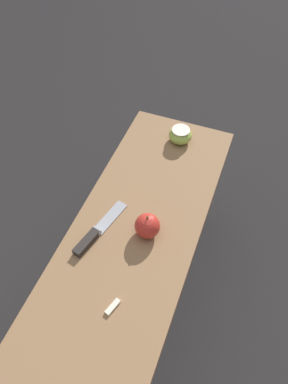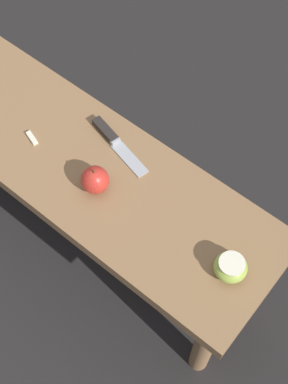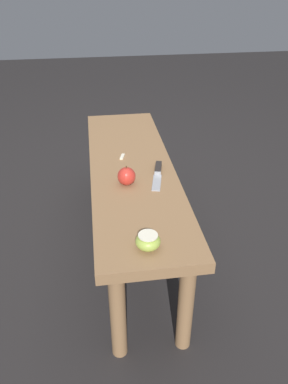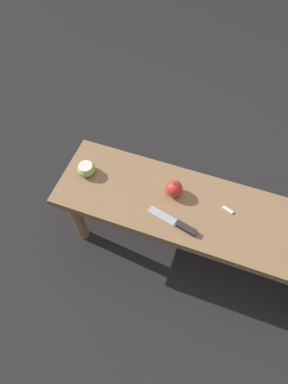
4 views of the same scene
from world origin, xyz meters
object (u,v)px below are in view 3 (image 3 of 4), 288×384
(knife, at_px, (158,172))
(apple_whole, at_px, (127,176))
(apple_cut, at_px, (148,241))
(wooden_bench, at_px, (132,180))

(knife, distance_m, apple_whole, 0.15)
(knife, height_order, apple_cut, apple_cut)
(apple_whole, relative_size, apple_cut, 1.03)
(apple_cut, bearing_deg, knife, -13.68)
(apple_cut, bearing_deg, wooden_bench, -1.10)
(wooden_bench, relative_size, apple_cut, 16.09)
(knife, relative_size, apple_whole, 2.66)
(knife, xyz_separation_m, apple_whole, (-0.06, 0.13, 0.03))
(apple_whole, distance_m, apple_cut, 0.38)
(wooden_bench, distance_m, apple_cut, 0.52)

